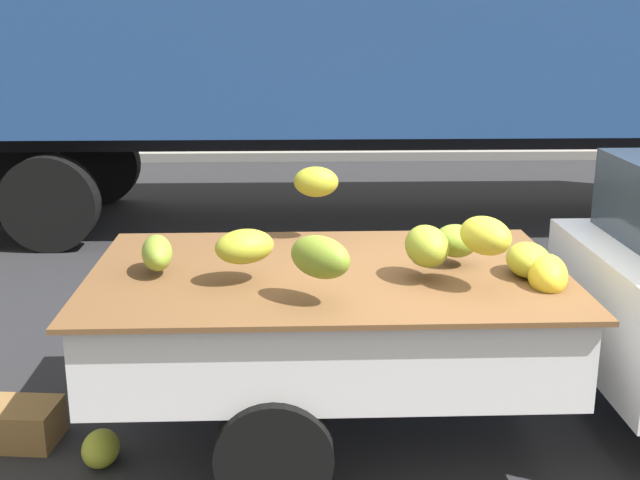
# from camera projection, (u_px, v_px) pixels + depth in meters

# --- Properties ---
(ground) EXTENTS (220.00, 220.00, 0.00)m
(ground) POSITION_uv_depth(u_px,v_px,m) (484.00, 450.00, 4.97)
(ground) COLOR #28282B
(curb_strip) EXTENTS (80.00, 0.80, 0.16)m
(curb_strip) POSITION_uv_depth(u_px,v_px,m) (357.00, 153.00, 14.96)
(curb_strip) COLOR gray
(curb_strip) RESTS_ON ground
(semi_trailer) EXTENTS (12.01, 2.71, 3.95)m
(semi_trailer) POSITION_uv_depth(u_px,v_px,m) (360.00, 17.00, 9.72)
(semi_trailer) COLOR navy
(semi_trailer) RESTS_ON ground
(fallen_banana_bunch_near_tailgate) EXTENTS (0.24, 0.30, 0.22)m
(fallen_banana_bunch_near_tailgate) POSITION_uv_depth(u_px,v_px,m) (101.00, 448.00, 4.78)
(fallen_banana_bunch_near_tailgate) COLOR #A2AC2F
(fallen_banana_bunch_near_tailgate) RESTS_ON ground
(produce_crate) EXTENTS (0.55, 0.41, 0.25)m
(produce_crate) POSITION_uv_depth(u_px,v_px,m) (16.00, 423.00, 5.04)
(produce_crate) COLOR olive
(produce_crate) RESTS_ON ground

